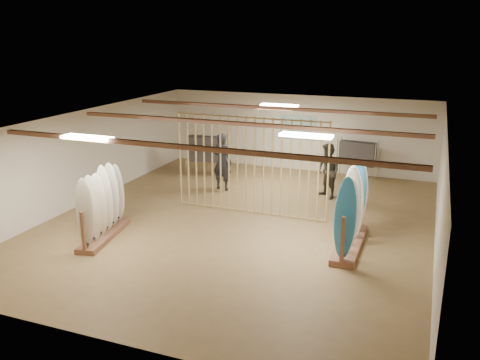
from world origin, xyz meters
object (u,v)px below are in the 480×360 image
at_px(shopper_a, 222,158).
at_px(shopper_b, 328,168).
at_px(rack_right, 351,221).
at_px(clothing_rack_b, 357,153).
at_px(rack_left, 103,215).
at_px(clothing_rack_a, 207,149).

distance_m(shopper_a, shopper_b, 3.42).
xyz_separation_m(rack_right, shopper_b, (-1.30, 3.58, 0.30)).
bearing_deg(shopper_b, clothing_rack_b, 116.95).
xyz_separation_m(rack_left, shopper_a, (1.19, 4.85, 0.46)).
xyz_separation_m(rack_right, clothing_rack_b, (-0.77, 6.02, 0.25)).
distance_m(rack_right, shopper_b, 3.82).
bearing_deg(clothing_rack_a, rack_left, -103.20).
bearing_deg(clothing_rack_a, rack_right, -50.15).
height_order(rack_left, shopper_a, shopper_a).
height_order(rack_right, clothing_rack_a, rack_right).
bearing_deg(shopper_a, shopper_b, -163.13).
distance_m(rack_right, shopper_a, 5.70).
height_order(clothing_rack_a, clothing_rack_b, clothing_rack_a).
bearing_deg(shopper_a, clothing_rack_a, -37.42).
relative_size(clothing_rack_b, shopper_a, 0.67).
bearing_deg(clothing_rack_b, shopper_a, -135.59).
xyz_separation_m(rack_left, clothing_rack_a, (0.06, 6.11, 0.40)).
bearing_deg(shopper_b, rack_left, -92.04).
relative_size(rack_left, clothing_rack_a, 1.45).
bearing_deg(clothing_rack_b, shopper_b, -93.47).
bearing_deg(clothing_rack_a, shopper_b, -23.80).
bearing_deg(clothing_rack_b, clothing_rack_a, -154.12).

